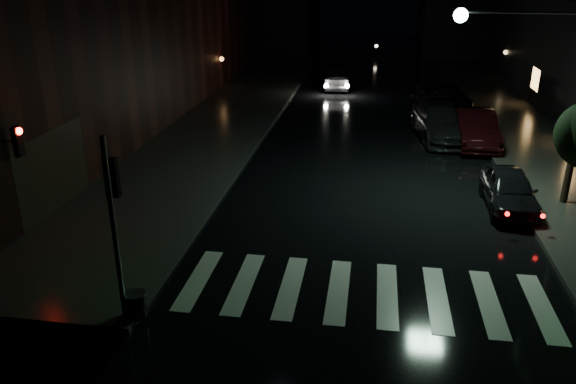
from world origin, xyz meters
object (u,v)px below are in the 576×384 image
at_px(parked_car_a, 509,190).
at_px(oncoming_car, 336,78).
at_px(parked_car_c, 441,122).
at_px(parked_car_d, 444,97).
at_px(parked_car_b, 474,128).

relative_size(parked_car_a, oncoming_car, 0.89).
distance_m(parked_car_a, parked_car_c, 8.27).
xyz_separation_m(parked_car_a, parked_car_c, (-1.43, 8.15, 0.14)).
bearing_deg(parked_car_d, parked_car_b, -89.36).
height_order(parked_car_a, oncoming_car, oncoming_car).
bearing_deg(parked_car_d, parked_car_a, -92.13).
xyz_separation_m(parked_car_b, oncoming_car, (-7.05, 11.81, -0.08)).
height_order(parked_car_a, parked_car_c, parked_car_c).
distance_m(parked_car_a, oncoming_car, 20.38).
relative_size(parked_car_a, parked_car_b, 0.80).
xyz_separation_m(parked_car_b, parked_car_c, (-1.38, 0.85, 0.01)).
bearing_deg(parked_car_b, parked_car_c, 147.91).
bearing_deg(parked_car_c, parked_car_d, 75.10).
distance_m(parked_car_b, parked_car_c, 1.62).
bearing_deg(parked_car_a, parked_car_c, 100.64).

